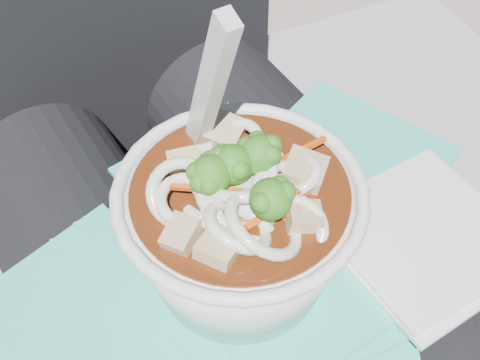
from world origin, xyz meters
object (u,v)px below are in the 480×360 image
person_body (192,205)px  plastic_bag (239,261)px  stone_ledge (184,335)px  udon_bowl (241,222)px  lap (246,293)px

person_body → plastic_bag: (-0.02, -0.11, 0.06)m
stone_ledge → udon_bowl: udon_bowl is taller
stone_ledge → lap: size_ratio=2.08×
plastic_bag → person_body: bearing=80.8°
stone_ledge → person_body: person_body is taller
person_body → stone_ledge: bearing=90.0°
stone_ledge → lap: (0.00, -0.15, 0.31)m
lap → udon_bowl: (-0.02, -0.03, 0.15)m
person_body → udon_bowl: person_body is taller
stone_ledge → udon_bowl: size_ratio=4.86×
stone_ledge → plastic_bag: bearing=-96.0°
stone_ledge → person_body: 0.34m
lap → udon_bowl: 0.15m
person_body → lap: bearing=-90.0°
stone_ledge → lap: lap is taller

